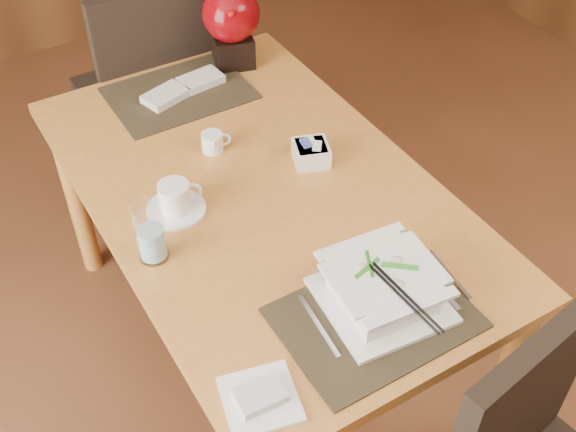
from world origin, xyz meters
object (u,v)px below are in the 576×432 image
dining_table (262,212)px  sugar_caddy (311,153)px  soup_setting (383,288)px  coffee_cup (175,200)px  water_glass (150,232)px  berry_decor (231,21)px  bread_plate (260,399)px  creamer_jug (212,142)px  far_chair (153,86)px

dining_table → sugar_caddy: sugar_caddy is taller
dining_table → soup_setting: bearing=-85.6°
coffee_cup → water_glass: water_glass is taller
water_glass → sugar_caddy: size_ratio=1.76×
soup_setting → berry_decor: berry_decor is taller
soup_setting → bread_plate: (-0.38, -0.08, -0.05)m
soup_setting → bread_plate: soup_setting is taller
dining_table → creamer_jug: size_ratio=18.09×
far_chair → dining_table: bearing=88.9°
coffee_cup → berry_decor: 0.78m
soup_setting → sugar_caddy: (0.15, 0.55, -0.03)m
berry_decor → coffee_cup: bearing=-129.7°
bread_plate → berry_decor: bearing=64.5°
dining_table → bread_plate: bread_plate is taller
dining_table → soup_setting: size_ratio=4.93×
soup_setting → creamer_jug: 0.75m
soup_setting → sugar_caddy: bearing=80.5°
dining_table → creamer_jug: bearing=100.2°
berry_decor → bread_plate: (-0.59, -1.23, -0.16)m
far_chair → coffee_cup: bearing=73.0°
water_glass → berry_decor: size_ratio=0.62×
water_glass → sugar_caddy: (0.55, 0.12, -0.06)m
coffee_cup → far_chair: 0.93m
soup_setting → berry_decor: 1.17m
bread_plate → far_chair: far_chair is taller
creamer_jug → sugar_caddy: (0.22, -0.20, 0.00)m
coffee_cup → soup_setting: bearing=-62.7°
water_glass → berry_decor: bearing=49.6°
bread_plate → far_chair: bearing=76.0°
coffee_cup → water_glass: size_ratio=0.92×
coffee_cup → sugar_caddy: coffee_cup is taller
berry_decor → bread_plate: bearing=-115.5°
water_glass → creamer_jug: (0.33, 0.32, -0.06)m
dining_table → coffee_cup: (-0.25, 0.03, 0.14)m
bread_plate → dining_table: bearing=60.5°
creamer_jug → sugar_caddy: 0.30m
coffee_cup → bread_plate: bearing=-98.6°
dining_table → water_glass: water_glass is taller
berry_decor → far_chair: berry_decor is taller
creamer_jug → berry_decor: (0.28, 0.40, 0.13)m
creamer_jug → far_chair: size_ratio=0.08×
creamer_jug → coffee_cup: bearing=-122.4°
water_glass → far_chair: far_chair is taller
soup_setting → creamer_jug: size_ratio=3.67×
creamer_jug → sugar_caddy: same height
water_glass → sugar_caddy: water_glass is taller
far_chair → berry_decor: bearing=129.6°
soup_setting → water_glass: 0.59m
soup_setting → creamer_jug: bearing=101.6°
water_glass → bread_plate: 0.52m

